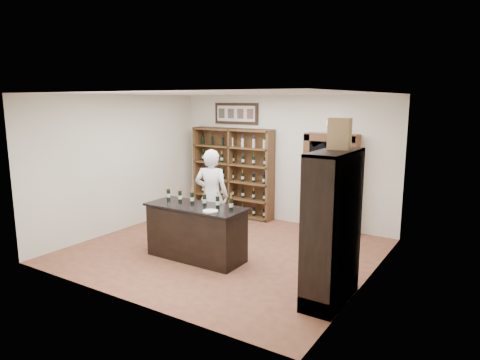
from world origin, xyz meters
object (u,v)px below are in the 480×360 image
object	(u,v)px
tasting_counter	(196,232)
counter_bottle_0	(168,194)
side_cabinet	(333,251)
wine_shelf	(233,172)
shopkeeper	(212,196)
wine_crate	(339,134)

from	to	relation	value
tasting_counter	counter_bottle_0	xyz separation A→B (m)	(-0.72, 0.08, 0.61)
counter_bottle_0	side_cabinet	xyz separation A→B (m)	(3.44, -0.38, -0.35)
wine_shelf	counter_bottle_0	bearing A→B (deg)	-82.42
counter_bottle_0	wine_shelf	bearing A→B (deg)	97.58
side_cabinet	wine_shelf	bearing A→B (deg)	139.79
shopkeeper	wine_crate	size ratio (longest dim) A/B	4.32
counter_bottle_0	wine_crate	size ratio (longest dim) A/B	0.68
side_cabinet	wine_crate	world-z (taller)	wine_crate
side_cabinet	counter_bottle_0	bearing A→B (deg)	173.72
counter_bottle_0	shopkeeper	distance (m)	0.99
shopkeeper	wine_crate	xyz separation A→B (m)	(3.05, -1.14, 1.47)
wine_shelf	shopkeeper	xyz separation A→B (m)	(0.74, -1.95, -0.14)
shopkeeper	counter_bottle_0	bearing A→B (deg)	49.29
wine_shelf	counter_bottle_0	distance (m)	2.88
wine_shelf	counter_bottle_0	xyz separation A→B (m)	(0.38, -2.85, 0.01)
counter_bottle_0	shopkeeper	world-z (taller)	shopkeeper
tasting_counter	wine_crate	xyz separation A→B (m)	(2.69, -0.15, 1.93)
wine_shelf	side_cabinet	size ratio (longest dim) A/B	1.00
wine_shelf	side_cabinet	distance (m)	5.02
wine_crate	shopkeeper	bearing A→B (deg)	161.30
wine_shelf	tasting_counter	size ratio (longest dim) A/B	1.17
tasting_counter	shopkeeper	size ratio (longest dim) A/B	0.98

